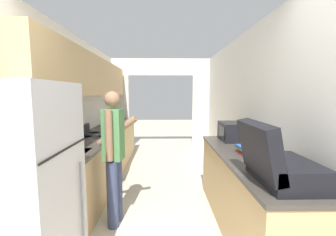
% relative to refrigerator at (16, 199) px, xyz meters
% --- Properties ---
extents(wall_left, '(0.38, 7.56, 2.50)m').
position_rel_refrigerator_xyz_m(wall_left, '(-0.31, 1.90, 0.69)').
color(wall_left, silver).
rests_on(wall_left, ground_plane).
extents(wall_right, '(0.06, 7.56, 2.50)m').
position_rel_refrigerator_xyz_m(wall_right, '(2.32, 1.47, 0.42)').
color(wall_right, silver).
rests_on(wall_right, ground_plane).
extents(wall_far_with_doorway, '(3.06, 0.06, 2.50)m').
position_rel_refrigerator_xyz_m(wall_far_with_doorway, '(0.96, 4.68, 0.62)').
color(wall_far_with_doorway, silver).
rests_on(wall_far_with_doorway, ground_plane).
extents(counter_left, '(0.62, 4.19, 0.88)m').
position_rel_refrigerator_xyz_m(counter_left, '(-0.07, 2.52, -0.39)').
color(counter_left, tan).
rests_on(counter_left, ground_plane).
extents(counter_right, '(0.62, 2.26, 0.88)m').
position_rel_refrigerator_xyz_m(counter_right, '(1.99, 0.90, -0.39)').
color(counter_right, tan).
rests_on(counter_right, ground_plane).
extents(refrigerator, '(0.76, 0.72, 1.65)m').
position_rel_refrigerator_xyz_m(refrigerator, '(0.00, 0.00, 0.00)').
color(refrigerator, '#B7B7BC').
rests_on(refrigerator, ground_plane).
extents(range_oven, '(0.66, 0.78, 1.02)m').
position_rel_refrigerator_xyz_m(range_oven, '(-0.06, 2.21, -0.38)').
color(range_oven, black).
rests_on(range_oven, ground_plane).
extents(person, '(0.52, 0.40, 1.60)m').
position_rel_refrigerator_xyz_m(person, '(0.46, 1.05, 0.03)').
color(person, '#384266').
rests_on(person, ground_plane).
extents(suitcase, '(0.50, 0.60, 0.48)m').
position_rel_refrigerator_xyz_m(suitcase, '(1.92, 0.14, 0.21)').
color(suitcase, black).
rests_on(suitcase, counter_right).
extents(microwave, '(0.39, 0.48, 0.26)m').
position_rel_refrigerator_xyz_m(microwave, '(2.08, 1.70, 0.19)').
color(microwave, black).
rests_on(microwave, counter_right).
extents(book_stack, '(0.25, 0.29, 0.09)m').
position_rel_refrigerator_xyz_m(book_stack, '(2.02, 0.94, 0.10)').
color(book_stack, red).
rests_on(book_stack, counter_right).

